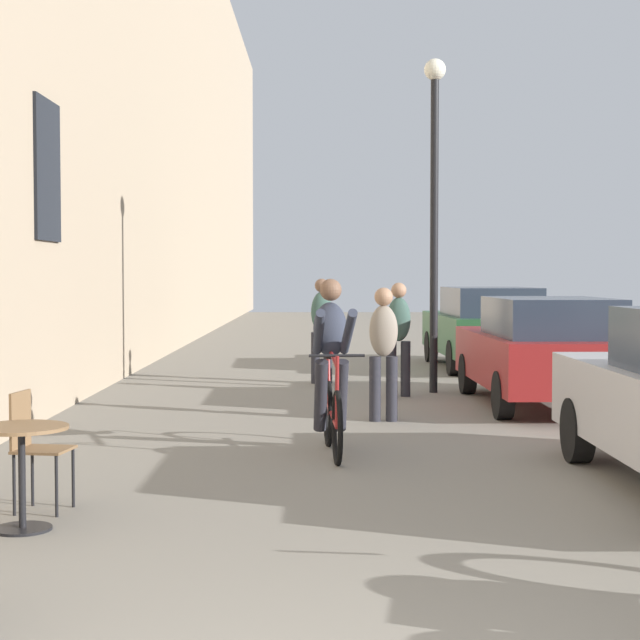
# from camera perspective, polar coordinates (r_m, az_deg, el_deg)

# --- Properties ---
(building_facade_left) EXTENTS (0.54, 68.00, 11.75)m
(building_facade_left) POSITION_cam_1_polar(r_m,az_deg,el_deg) (18.36, -11.75, 15.44)
(building_facade_left) COLOR tan
(building_facade_left) RESTS_ON ground_plane
(cafe_table_mid) EXTENTS (0.64, 0.64, 0.72)m
(cafe_table_mid) POSITION_cam_1_polar(r_m,az_deg,el_deg) (7.49, -16.14, -7.09)
(cafe_table_mid) COLOR black
(cafe_table_mid) RESTS_ON ground_plane
(cafe_chair_mid_toward_wall) EXTENTS (0.43, 0.43, 0.89)m
(cafe_chair_mid_toward_wall) POSITION_cam_1_polar(r_m,az_deg,el_deg) (8.06, -15.52, -6.42)
(cafe_chair_mid_toward_wall) COLOR black
(cafe_chair_mid_toward_wall) RESTS_ON ground_plane
(cyclist_on_bicycle) EXTENTS (0.52, 1.76, 1.74)m
(cyclist_on_bicycle) POSITION_cam_1_polar(r_m,az_deg,el_deg) (10.29, 0.45, -2.75)
(cyclist_on_bicycle) COLOR black
(cyclist_on_bicycle) RESTS_ON ground_plane
(pedestrian_near) EXTENTS (0.34, 0.25, 1.60)m
(pedestrian_near) POSITION_cam_1_polar(r_m,az_deg,el_deg) (12.44, 3.30, -1.44)
(pedestrian_near) COLOR #26262D
(pedestrian_near) RESTS_ON ground_plane
(pedestrian_mid) EXTENTS (0.35, 0.25, 1.63)m
(pedestrian_mid) POSITION_cam_1_polar(r_m,az_deg,el_deg) (14.96, 4.13, -0.69)
(pedestrian_mid) COLOR #26262D
(pedestrian_mid) RESTS_ON ground_plane
(pedestrian_far) EXTENTS (0.34, 0.24, 1.68)m
(pedestrian_far) POSITION_cam_1_polar(r_m,az_deg,el_deg) (16.70, -0.09, -0.25)
(pedestrian_far) COLOR #26262D
(pedestrian_far) RESTS_ON ground_plane
(street_lamp) EXTENTS (0.32, 0.32, 4.90)m
(street_lamp) POSITION_cam_1_polar(r_m,az_deg,el_deg) (15.55, 6.08, 7.50)
(street_lamp) COLOR black
(street_lamp) RESTS_ON ground_plane
(parked_car_second) EXTENTS (1.79, 4.10, 1.45)m
(parked_car_second) POSITION_cam_1_polar(r_m,az_deg,el_deg) (14.13, 11.90, -1.60)
(parked_car_second) COLOR maroon
(parked_car_second) RESTS_ON ground_plane
(parked_car_third) EXTENTS (1.92, 4.30, 1.51)m
(parked_car_third) POSITION_cam_1_polar(r_m,az_deg,el_deg) (19.55, 8.85, -0.35)
(parked_car_third) COLOR #23512D
(parked_car_third) RESTS_ON ground_plane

